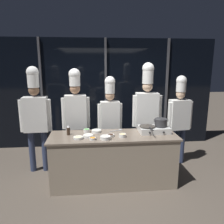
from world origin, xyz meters
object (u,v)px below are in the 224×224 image
at_px(frying_pan, 147,125).
at_px(chef_head, 36,113).
at_px(prep_bowl_ginger, 122,135).
at_px(stock_pot, 161,122).
at_px(prep_bowl_carrots, 93,138).
at_px(prep_bowl_noodles, 78,138).
at_px(chef_apprentice, 179,114).
at_px(portable_stove, 154,129).
at_px(prep_bowl_bean_sprouts, 96,131).
at_px(chef_sous, 76,111).
at_px(prep_bowl_soy_glaze, 110,135).
at_px(serving_spoon_slotted, 119,130).
at_px(prep_bowl_scallions, 87,130).
at_px(prep_bowl_garlic, 88,136).
at_px(chef_line, 110,115).
at_px(squeeze_bottle_soy, 68,130).
at_px(prep_bowl_onion, 105,137).
at_px(chef_pastry, 147,108).

xyz_separation_m(frying_pan, chef_head, (-2.04, 0.52, 0.15)).
bearing_deg(frying_pan, prep_bowl_ginger, -157.40).
height_order(stock_pot, prep_bowl_carrots, stock_pot).
bearing_deg(prep_bowl_noodles, chef_apprentice, 21.55).
height_order(prep_bowl_ginger, chef_apprentice, chef_apprentice).
bearing_deg(portable_stove, prep_bowl_carrots, -165.14).
relative_size(frying_pan, chef_apprentice, 0.27).
xyz_separation_m(portable_stove, prep_bowl_bean_sprouts, (-1.02, 0.10, -0.03)).
height_order(prep_bowl_noodles, chef_sous, chef_sous).
height_order(prep_bowl_soy_glaze, serving_spoon_slotted, prep_bowl_soy_glaze).
bearing_deg(prep_bowl_scallions, prep_bowl_noodles, -110.83).
relative_size(prep_bowl_ginger, serving_spoon_slotted, 0.48).
distance_m(prep_bowl_garlic, chef_line, 0.87).
xyz_separation_m(prep_bowl_bean_sprouts, chef_line, (0.28, 0.49, 0.18)).
bearing_deg(squeeze_bottle_soy, portable_stove, -0.03).
relative_size(frying_pan, squeeze_bottle_soy, 2.88).
distance_m(stock_pot, prep_bowl_onion, 1.06).
xyz_separation_m(squeeze_bottle_soy, prep_bowl_bean_sprouts, (0.48, 0.10, -0.06)).
xyz_separation_m(prep_bowl_carrots, chef_line, (0.35, 0.88, 0.18)).
height_order(prep_bowl_scallions, chef_line, chef_line).
bearing_deg(chef_line, serving_spoon_slotted, 103.94).
bearing_deg(chef_apprentice, prep_bowl_onion, 21.60).
bearing_deg(portable_stove, prep_bowl_ginger, -161.23).
bearing_deg(frying_pan, prep_bowl_onion, -159.95).
bearing_deg(prep_bowl_ginger, chef_sous, 134.86).
bearing_deg(chef_pastry, prep_bowl_carrots, 41.26).
height_order(portable_stove, serving_spoon_slotted, portable_stove).
bearing_deg(prep_bowl_garlic, chef_line, 60.11).
height_order(stock_pot, serving_spoon_slotted, stock_pot).
distance_m(portable_stove, chef_apprentice, 0.91).
xyz_separation_m(frying_pan, prep_bowl_ginger, (-0.47, -0.20, -0.10)).
height_order(prep_bowl_bean_sprouts, prep_bowl_ginger, prep_bowl_ginger).
distance_m(prep_bowl_noodles, serving_spoon_slotted, 0.82).
bearing_deg(stock_pot, chef_apprentice, 45.00).
xyz_separation_m(prep_bowl_bean_sprouts, chef_apprentice, (1.71, 0.48, 0.16)).
height_order(chef_pastry, chef_apprentice, chef_pastry).
bearing_deg(prep_bowl_carrots, chef_head, 142.81).
distance_m(chef_sous, chef_apprentice, 2.11).
distance_m(stock_pot, squeeze_bottle_soy, 1.63).
bearing_deg(chef_sous, prep_bowl_ginger, 131.37).
height_order(chef_head, chef_line, chef_head).
height_order(frying_pan, serving_spoon_slotted, frying_pan).
bearing_deg(chef_sous, prep_bowl_soy_glaze, 125.44).
relative_size(prep_bowl_ginger, chef_line, 0.07).
height_order(frying_pan, chef_apprentice, chef_apprentice).
bearing_deg(squeeze_bottle_soy, prep_bowl_ginger, -12.64).
distance_m(portable_stove, prep_bowl_bean_sprouts, 1.03).
distance_m(chef_line, chef_pastry, 0.75).
height_order(prep_bowl_bean_sprouts, chef_pastry, chef_pastry).
distance_m(prep_bowl_bean_sprouts, chef_sous, 0.70).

